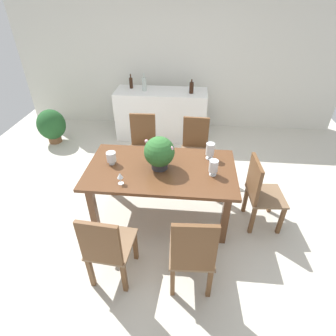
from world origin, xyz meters
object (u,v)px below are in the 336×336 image
(chair_foot_end, at_px, (259,191))
(crystal_vase_center_near, at_px, (111,157))
(wine_bottle_amber, at_px, (191,88))
(flower_centerpiece, at_px, (159,153))
(wine_glass, at_px, (120,176))
(chair_near_right, at_px, (192,252))
(crystal_vase_left, at_px, (210,150))
(crystal_vase_right, at_px, (214,166))
(wine_bottle_green, at_px, (131,83))
(chair_near_left, at_px, (107,247))
(wine_bottle_clear, at_px, (144,84))
(potted_plant_floor, at_px, (52,125))
(kitchen_counter, at_px, (161,114))
(chair_far_right, at_px, (195,146))
(chair_far_left, at_px, (143,143))
(dining_table, at_px, (161,175))

(chair_foot_end, xyz_separation_m, crystal_vase_center_near, (-1.79, 0.04, 0.34))
(wine_bottle_amber, bearing_deg, chair_foot_end, -67.85)
(flower_centerpiece, xyz_separation_m, wine_glass, (-0.39, -0.34, -0.11))
(chair_near_right, bearing_deg, crystal_vase_left, -100.71)
(crystal_vase_right, distance_m, wine_bottle_green, 2.83)
(chair_near_left, distance_m, wine_bottle_green, 3.42)
(wine_glass, distance_m, wine_bottle_clear, 2.59)
(crystal_vase_right, xyz_separation_m, wine_bottle_clear, (-1.17, 2.32, 0.17))
(chair_near_right, bearing_deg, potted_plant_floor, -49.10)
(kitchen_counter, height_order, wine_bottle_clear, wine_bottle_clear)
(chair_near_right, distance_m, kitchen_counter, 3.33)
(chair_far_right, height_order, potted_plant_floor, chair_far_right)
(chair_near_right, relative_size, wine_bottle_clear, 3.21)
(kitchen_counter, bearing_deg, chair_far_right, -62.27)
(flower_centerpiece, bearing_deg, crystal_vase_right, -7.47)
(wine_glass, height_order, kitchen_counter, kitchen_counter)
(chair_foot_end, height_order, crystal_vase_left, crystal_vase_left)
(crystal_vase_left, bearing_deg, chair_far_left, 143.50)
(crystal_vase_right, bearing_deg, chair_far_left, 133.26)
(wine_bottle_amber, bearing_deg, kitchen_counter, 173.41)
(chair_far_left, relative_size, potted_plant_floor, 1.49)
(chair_foot_end, distance_m, crystal_vase_center_near, 1.83)
(flower_centerpiece, bearing_deg, dining_table, -13.22)
(kitchen_counter, relative_size, wine_bottle_green, 6.56)
(kitchen_counter, xyz_separation_m, wine_bottle_amber, (0.56, -0.06, 0.56))
(wine_glass, bearing_deg, chair_far_right, 58.89)
(dining_table, distance_m, crystal_vase_center_near, 0.63)
(chair_near_left, relative_size, crystal_vase_right, 4.86)
(crystal_vase_right, bearing_deg, chair_near_right, -102.17)
(chair_far_left, height_order, wine_bottle_amber, wine_bottle_amber)
(crystal_vase_center_near, height_order, wine_bottle_green, wine_bottle_green)
(chair_far_right, relative_size, wine_bottle_amber, 3.79)
(chair_foot_end, distance_m, kitchen_counter, 2.68)
(chair_foot_end, distance_m, chair_near_right, 1.27)
(dining_table, relative_size, crystal_vase_center_near, 11.15)
(chair_foot_end, relative_size, chair_near_right, 0.92)
(chair_far_right, distance_m, chair_near_right, 2.00)
(chair_near_left, xyz_separation_m, crystal_vase_right, (1.01, 0.92, 0.37))
(kitchen_counter, bearing_deg, potted_plant_floor, -167.64)
(crystal_vase_right, xyz_separation_m, wine_bottle_green, (-1.44, 2.44, 0.14))
(chair_near_left, bearing_deg, kitchen_counter, -87.93)
(chair_far_left, bearing_deg, chair_far_right, -1.88)
(crystal_vase_right, bearing_deg, wine_bottle_amber, 97.71)
(wine_glass, bearing_deg, crystal_vase_right, 14.47)
(flower_centerpiece, bearing_deg, chair_near_left, -111.24)
(wine_glass, height_order, potted_plant_floor, wine_glass)
(crystal_vase_center_near, relative_size, wine_glass, 1.14)
(dining_table, xyz_separation_m, chair_far_right, (0.40, 1.00, -0.15))
(wine_bottle_green, bearing_deg, chair_far_left, -72.41)
(flower_centerpiece, height_order, wine_bottle_green, wine_bottle_green)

